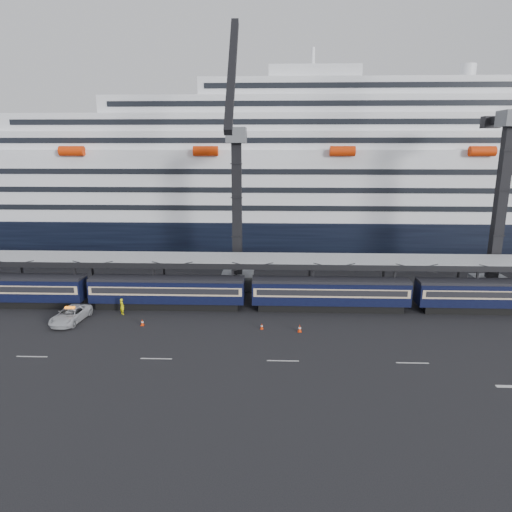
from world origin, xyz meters
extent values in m
plane|color=black|center=(0.00, 0.00, 0.00)|extent=(260.00, 260.00, 0.00)
cube|color=beige|center=(-38.00, -4.00, 0.01)|extent=(3.00, 0.15, 0.02)
cube|color=beige|center=(-26.00, -4.00, 0.01)|extent=(3.00, 0.15, 0.02)
cube|color=beige|center=(-14.00, -4.00, 0.01)|extent=(3.00, 0.15, 0.02)
cube|color=beige|center=(-2.00, -4.00, 0.01)|extent=(3.00, 0.15, 0.02)
cube|color=beige|center=(5.00, -8.00, 0.01)|extent=(2.50, 0.40, 0.02)
cube|color=black|center=(-48.00, 10.00, 0.45)|extent=(17.48, 2.40, 0.90)
cube|color=black|center=(-48.00, 10.00, 2.25)|extent=(19.00, 2.80, 2.70)
cube|color=beige|center=(-48.00, 10.00, 2.55)|extent=(18.62, 2.92, 1.05)
cube|color=black|center=(-48.00, 10.00, 2.60)|extent=(17.86, 2.98, 0.70)
cube|color=black|center=(-48.00, 10.00, 3.75)|extent=(19.00, 2.50, 0.35)
cube|color=black|center=(-28.00, 10.00, 0.45)|extent=(17.48, 2.40, 0.90)
cube|color=black|center=(-28.00, 10.00, 2.25)|extent=(19.00, 2.80, 2.70)
cube|color=beige|center=(-28.00, 10.00, 2.55)|extent=(18.62, 2.92, 1.05)
cube|color=black|center=(-28.00, 10.00, 2.60)|extent=(17.86, 2.98, 0.70)
cube|color=black|center=(-28.00, 10.00, 3.75)|extent=(19.00, 2.50, 0.35)
cube|color=black|center=(-8.00, 10.00, 0.45)|extent=(17.48, 2.40, 0.90)
cube|color=black|center=(-8.00, 10.00, 2.25)|extent=(19.00, 2.80, 2.70)
cube|color=beige|center=(-8.00, 10.00, 2.55)|extent=(18.62, 2.92, 1.05)
cube|color=black|center=(-8.00, 10.00, 2.60)|extent=(17.86, 2.98, 0.70)
cube|color=black|center=(-8.00, 10.00, 3.75)|extent=(19.00, 2.50, 0.35)
cube|color=black|center=(12.00, 10.00, 0.45)|extent=(17.48, 2.40, 0.90)
cube|color=black|center=(12.00, 10.00, 2.25)|extent=(19.00, 2.80, 2.70)
cube|color=beige|center=(12.00, 10.00, 2.55)|extent=(18.62, 2.92, 1.05)
cube|color=black|center=(12.00, 10.00, 2.60)|extent=(17.86, 2.98, 0.70)
cube|color=black|center=(12.00, 10.00, 3.75)|extent=(19.00, 2.50, 0.35)
cube|color=gray|center=(0.00, 14.00, 5.40)|extent=(130.00, 6.00, 0.25)
cube|color=black|center=(0.00, 11.00, 5.10)|extent=(130.00, 0.25, 0.70)
cube|color=black|center=(0.00, 17.00, 5.10)|extent=(130.00, 0.25, 0.70)
cube|color=black|center=(-50.00, 16.80, 2.70)|extent=(0.25, 0.25, 5.40)
cube|color=black|center=(-40.00, 11.20, 2.70)|extent=(0.25, 0.25, 5.40)
cube|color=black|center=(-40.00, 16.80, 2.70)|extent=(0.25, 0.25, 5.40)
cube|color=black|center=(-30.00, 11.20, 2.70)|extent=(0.25, 0.25, 5.40)
cube|color=black|center=(-30.00, 16.80, 2.70)|extent=(0.25, 0.25, 5.40)
cube|color=black|center=(-20.00, 11.20, 2.70)|extent=(0.25, 0.25, 5.40)
cube|color=black|center=(-20.00, 16.80, 2.70)|extent=(0.25, 0.25, 5.40)
cube|color=black|center=(-10.00, 11.20, 2.70)|extent=(0.25, 0.25, 5.40)
cube|color=black|center=(-10.00, 16.80, 2.70)|extent=(0.25, 0.25, 5.40)
cube|color=black|center=(0.00, 11.20, 2.70)|extent=(0.25, 0.25, 5.40)
cube|color=black|center=(0.00, 16.80, 2.70)|extent=(0.25, 0.25, 5.40)
cube|color=black|center=(10.00, 11.20, 2.70)|extent=(0.25, 0.25, 5.40)
cube|color=black|center=(10.00, 16.80, 2.70)|extent=(0.25, 0.25, 5.40)
cube|color=black|center=(0.00, 46.00, 3.50)|extent=(200.00, 28.00, 7.00)
cube|color=white|center=(0.00, 46.00, 13.00)|extent=(190.00, 26.88, 12.00)
cube|color=white|center=(0.00, 46.00, 20.50)|extent=(160.00, 24.64, 3.00)
cube|color=black|center=(0.00, 33.63, 20.50)|extent=(153.60, 0.12, 0.90)
cube|color=white|center=(0.00, 46.00, 23.50)|extent=(124.00, 21.84, 3.00)
cube|color=black|center=(0.00, 35.03, 23.50)|extent=(119.04, 0.12, 0.90)
cube|color=white|center=(0.00, 46.00, 26.50)|extent=(90.00, 19.04, 3.00)
cube|color=black|center=(0.00, 36.43, 26.50)|extent=(86.40, 0.12, 0.90)
cube|color=white|center=(0.00, 46.00, 29.50)|extent=(56.00, 16.24, 3.00)
cube|color=black|center=(0.00, 37.83, 29.50)|extent=(53.76, 0.12, 0.90)
cube|color=white|center=(-8.00, 46.00, 32.00)|extent=(16.00, 12.00, 2.50)
cylinder|color=white|center=(20.00, 46.00, 32.50)|extent=(2.80, 2.80, 3.00)
cylinder|color=red|center=(-48.00, 31.96, 18.80)|extent=(4.00, 1.60, 1.60)
cylinder|color=red|center=(-26.00, 31.96, 18.80)|extent=(4.00, 1.60, 1.60)
cylinder|color=red|center=(-4.00, 31.96, 18.80)|extent=(4.00, 1.60, 1.60)
cylinder|color=red|center=(18.00, 31.96, 18.80)|extent=(4.00, 1.60, 1.60)
cube|color=#515459|center=(-20.00, 19.00, 1.00)|extent=(4.50, 4.50, 2.00)
cube|color=black|center=(-20.00, 19.00, 11.00)|extent=(1.30, 1.30, 18.00)
cube|color=#515459|center=(-20.00, 19.00, 21.00)|extent=(2.60, 3.20, 2.00)
cube|color=black|center=(-20.00, 13.21, 27.89)|extent=(0.90, 12.26, 14.37)
cube|color=black|center=(-20.00, 21.52, 21.00)|extent=(0.90, 5.04, 0.90)
cube|color=black|center=(-20.00, 24.04, 20.80)|extent=(2.20, 1.60, 1.60)
cube|color=#515459|center=(15.00, 18.00, 1.00)|extent=(4.50, 4.50, 2.00)
cube|color=black|center=(15.00, 18.00, 12.00)|extent=(1.30, 1.30, 20.00)
cube|color=#515459|center=(15.00, 18.00, 23.00)|extent=(2.60, 3.20, 2.00)
cube|color=black|center=(15.00, 20.80, 23.00)|extent=(0.90, 5.60, 0.90)
cube|color=black|center=(15.00, 23.60, 22.80)|extent=(2.20, 1.60, 1.60)
imported|color=#B5B8BD|center=(-38.09, 4.92, 0.83)|extent=(3.29, 6.19, 1.66)
imported|color=yellow|center=(-32.97, 7.50, 0.98)|extent=(0.85, 0.83, 1.97)
cube|color=red|center=(-37.62, 6.46, 0.02)|extent=(0.36, 0.36, 0.04)
cone|color=red|center=(-37.62, 6.46, 0.38)|extent=(0.30, 0.30, 0.68)
cylinder|color=white|center=(-37.62, 6.46, 0.38)|extent=(0.26, 0.26, 0.11)
cube|color=red|center=(-29.60, 4.11, 0.02)|extent=(0.39, 0.39, 0.04)
cone|color=red|center=(-29.60, 4.11, 0.41)|extent=(0.33, 0.33, 0.73)
cylinder|color=white|center=(-29.60, 4.11, 0.41)|extent=(0.28, 0.28, 0.12)
cube|color=red|center=(-16.18, 3.57, 0.02)|extent=(0.34, 0.34, 0.04)
cone|color=red|center=(-16.18, 3.57, 0.36)|extent=(0.29, 0.29, 0.64)
cylinder|color=white|center=(-16.18, 3.57, 0.36)|extent=(0.24, 0.24, 0.11)
cube|color=red|center=(-12.06, 2.96, 0.02)|extent=(0.42, 0.42, 0.04)
cone|color=red|center=(-12.06, 2.96, 0.44)|extent=(0.35, 0.35, 0.79)
cylinder|color=white|center=(-12.06, 2.96, 0.44)|extent=(0.30, 0.30, 0.13)
camera|label=1|loc=(-15.10, -43.27, 19.59)|focal=32.00mm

